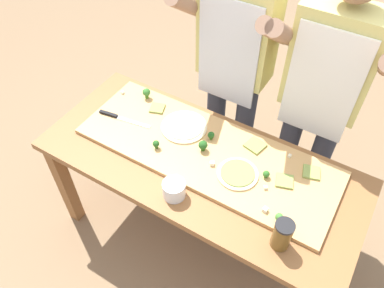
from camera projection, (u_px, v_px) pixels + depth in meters
name	position (u px, v px, depth m)	size (l,w,h in m)	color
ground_plane	(198.00, 234.00, 2.51)	(8.00, 8.00, 0.00)	#896B4C
prep_table	(200.00, 174.00, 2.03)	(1.67, 0.72, 0.75)	brown
cutting_board	(207.00, 152.00, 1.98)	(1.36, 0.49, 0.02)	tan
chefs_knife	(117.00, 117.00, 2.13)	(0.31, 0.07, 0.02)	#B7BABF
pizza_whole_white_garlic	(184.00, 127.00, 2.08)	(0.25, 0.25, 0.02)	beige
pizza_whole_pesto_green	(238.00, 174.00, 1.86)	(0.20, 0.20, 0.02)	beige
pizza_slice_near_left	(157.00, 108.00, 2.18)	(0.08, 0.08, 0.01)	#899E4C
pizza_slice_far_left	(311.00, 172.00, 1.87)	(0.08, 0.08, 0.01)	#899E4C
pizza_slice_near_right	(255.00, 145.00, 1.99)	(0.09, 0.09, 0.01)	#899E4C
pizza_slice_center	(284.00, 181.00, 1.83)	(0.08, 0.08, 0.01)	#899E4C
broccoli_floret_back_mid	(156.00, 144.00, 1.96)	(0.04, 0.04, 0.05)	#2C5915
broccoli_floret_back_left	(146.00, 93.00, 2.22)	(0.05, 0.05, 0.07)	#3F7220
broccoli_floret_front_left	(266.00, 174.00, 1.84)	(0.03, 0.03, 0.04)	#366618
broccoli_floret_back_right	(203.00, 145.00, 1.95)	(0.05, 0.05, 0.06)	#2C5915
broccoli_floret_front_right	(211.00, 135.00, 2.00)	(0.04, 0.04, 0.05)	#2C5915
broccoli_floret_center_right	(279.00, 217.00, 1.67)	(0.04, 0.04, 0.05)	#487A23
cheese_crumble_a	(265.00, 210.00, 1.72)	(0.02, 0.02, 0.02)	silver
cheese_crumble_b	(290.00, 156.00, 1.94)	(0.01, 0.01, 0.01)	silver
cheese_crumble_c	(123.00, 93.00, 2.27)	(0.01, 0.01, 0.01)	silver
cheese_crumble_d	(212.00, 164.00, 1.90)	(0.02, 0.02, 0.02)	silver
cheese_crumble_e	(266.00, 187.00, 1.81)	(0.02, 0.02, 0.02)	silver
flour_cup	(174.00, 190.00, 1.79)	(0.11, 0.11, 0.09)	white
sauce_jar	(282.00, 235.00, 1.59)	(0.08, 0.08, 0.16)	brown
cook_left	(235.00, 60.00, 2.12)	(0.54, 0.39, 1.67)	#333847
cook_right	(323.00, 90.00, 1.95)	(0.54, 0.39, 1.67)	#333847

